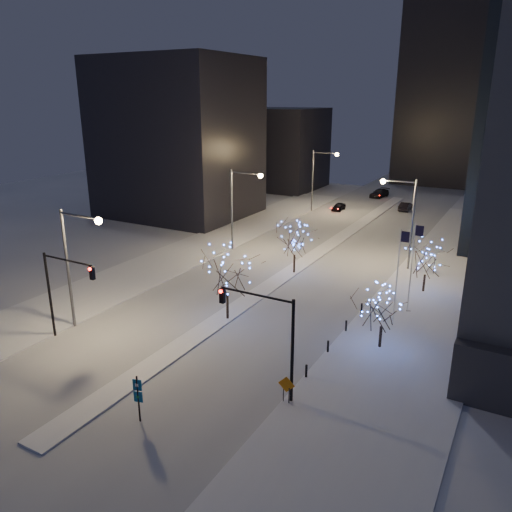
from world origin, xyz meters
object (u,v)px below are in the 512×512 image
Objects in this scene: holiday_tree_median_near at (227,272)px; holiday_tree_plaza_far at (427,259)px; street_lamp_w_mid at (239,199)px; traffic_signal_west at (62,284)px; wayfinding_sign at (138,394)px; construction_sign at (286,387)px; street_lamp_w_near at (75,254)px; traffic_signal_east at (270,329)px; street_lamp_east at (405,212)px; car_mid at (406,206)px; holiday_tree_median_far at (295,240)px; holiday_tree_plaza_near at (383,309)px; street_lamp_w_far at (319,173)px; car_far at (379,193)px; car_near at (339,207)px.

holiday_tree_median_near is 1.26× the size of holiday_tree_plaza_far.
traffic_signal_west is (0.50, -27.00, -1.74)m from street_lamp_w_mid.
wayfinding_sign reaches higher than construction_sign.
street_lamp_w_near is 1.43× the size of traffic_signal_east.
street_lamp_east is 5.52× the size of construction_sign.
street_lamp_w_near is at bearing 171.35° from construction_sign.
holiday_tree_median_far is (-3.08, -37.30, 3.05)m from car_mid.
traffic_signal_west is 19.08m from construction_sign.
holiday_tree_plaza_near is (22.30, 8.69, -3.24)m from street_lamp_w_near.
holiday_tree_median_near is at bearing -61.90° from street_lamp_w_mid.
street_lamp_w_far is at bearing 105.80° from construction_sign.
holiday_tree_median_far is 17.64m from holiday_tree_plaza_near.
car_far is (-12.46, 68.35, -4.01)m from traffic_signal_east.
holiday_tree_plaza_near is (12.86, 1.36, -1.12)m from holiday_tree_median_near.
street_lamp_w_far is 1.54× the size of holiday_tree_median_near.
street_lamp_w_near is 2.69× the size of car_near.
holiday_tree_median_near is 2.13× the size of wayfinding_sign.
holiday_tree_median_near reaches higher than car_far.
holiday_tree_median_far is at bearing 68.56° from traffic_signal_west.
construction_sign is at bearing -53.83° from street_lamp_w_mid.
wayfinding_sign is (12.46, -32.11, -4.63)m from street_lamp_w_mid.
holiday_tree_median_near is at bearing -77.53° from street_lamp_w_far.
car_far is 70.04m from construction_sign.
construction_sign is (0.22, -29.31, -5.21)m from street_lamp_east.
street_lamp_east is 12.31m from holiday_tree_median_far.
street_lamp_w_far is 15.97m from car_mid.
holiday_tree_plaza_far reaches higher than holiday_tree_plaza_near.
construction_sign is (19.24, -51.31, -5.26)m from street_lamp_w_far.
car_mid is at bearing 32.76° from street_lamp_w_far.
street_lamp_w_far is at bearing 102.47° from holiday_tree_median_near.
traffic_signal_east reaches higher than wayfinding_sign.
construction_sign is (16.53, -54.01, 0.61)m from car_near.
street_lamp_w_near reaches higher than wayfinding_sign.
car_mid is (-5.36, 59.06, -4.05)m from traffic_signal_east.
street_lamp_w_mid reaches higher than construction_sign.
street_lamp_east is 29.77m from construction_sign.
holiday_tree_plaza_far reaches higher than car_near.
street_lamp_w_mid is at bearing 155.81° from holiday_tree_median_far.
construction_sign is at bearing -73.69° from car_near.
holiday_tree_plaza_near reaches higher than car_mid.
traffic_signal_east is (17.88, -1.00, -1.74)m from street_lamp_w_near.
traffic_signal_east is 1.88× the size of car_near.
traffic_signal_east is 11.87m from holiday_tree_median_near.
car_mid is at bearing 85.28° from holiday_tree_median_far.
street_lamp_w_mid is at bearing -96.29° from car_near.
street_lamp_east is at bearing -49.15° from street_lamp_w_far.
holiday_tree_median_far reaches higher than car_far.
traffic_signal_east is (17.38, 1.00, 0.00)m from traffic_signal_west.
holiday_tree_plaza_far is (22.82, -28.00, -3.09)m from street_lamp_w_far.
street_lamp_w_far is 58.64m from wayfinding_sign.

